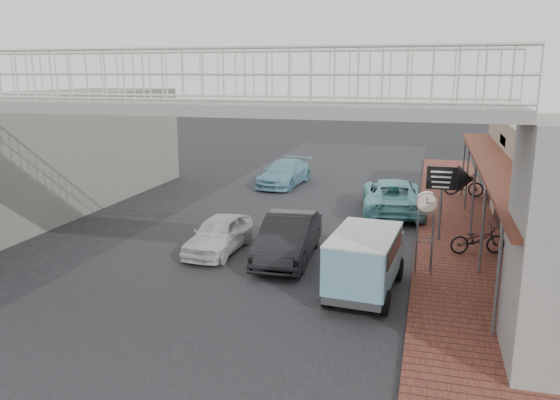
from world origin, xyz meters
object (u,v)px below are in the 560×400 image
Objects in this scene: white_hatchback at (219,234)px; angkot_van at (366,254)px; angkot_far at (284,173)px; street_clock at (427,206)px; dark_sedan at (288,237)px; angkot_curb at (392,196)px; motorcycle_far at (463,184)px; arrow_sign at (463,180)px; motorcycle_near at (478,240)px.

angkot_van reaches higher than white_hatchback.
street_clock is at bearing -52.45° from angkot_far.
angkot_van is (5.86, -13.52, 0.46)m from angkot_far.
dark_sedan reaches higher than angkot_far.
white_hatchback is 1.45× the size of street_clock.
angkot_van is at bearing -41.58° from dark_sedan.
angkot_curb is 2.86× the size of motorcycle_far.
white_hatchback is 13.45m from motorcycle_far.
arrow_sign is (2.56, -3.88, 1.55)m from angkot_curb.
motorcycle_far is (8.28, 10.60, 0.05)m from white_hatchback.
motorcycle_far is at bearing 77.92° from street_clock.
motorcycle_near is (5.88, 1.86, -0.14)m from dark_sedan.
angkot_far is 2.51× the size of motorcycle_near.
dark_sedan is 1.78× the size of street_clock.
angkot_curb is at bearing 65.52° from dark_sedan.
arrow_sign is at bearing -174.48° from motorcycle_far.
white_hatchback is 6.82m from street_clock.
arrow_sign reaches higher than angkot_curb.
angkot_curb is at bearing 94.09° from angkot_van.
motorcycle_far is (3.07, 3.74, -0.08)m from angkot_curb.
motorcycle_near is (3.18, 4.05, -0.55)m from angkot_van.
white_hatchback is 11.27m from angkot_far.
angkot_van reaches higher than angkot_far.
motorcycle_far is 0.76× the size of street_clock.
dark_sedan is at bearing 145.61° from angkot_van.
motorcycle_far reaches higher than motorcycle_near.
arrow_sign reaches higher than angkot_van.
angkot_far is 9.04m from motorcycle_far.
angkot_far is 1.68× the size of arrow_sign.
motorcycle_near is at bearing 56.52° from angkot_van.
angkot_curb is 7.39m from angkot_far.
angkot_far is at bearing 24.76° from motorcycle_near.
arrow_sign reaches higher than angkot_far.
angkot_van is 1.37× the size of arrow_sign.
motorcycle_near is 8.82m from motorcycle_far.
dark_sedan reaches higher than motorcycle_far.
angkot_curb is at bearing 54.50° from white_hatchback.
angkot_curb is 7.65m from street_clock.
angkot_curb is (2.79, 6.94, 0.02)m from dark_sedan.
angkot_van is at bearing 82.70° from angkot_curb.
dark_sedan is (2.42, -0.08, 0.11)m from white_hatchback.
angkot_van is 5.17m from motorcycle_near.
motorcycle_near is 0.74× the size of street_clock.
angkot_far reaches higher than motorcycle_near.
dark_sedan is at bearing 170.27° from street_clock.
motorcycle_near is at bearing 114.55° from angkot_curb.
street_clock is (-1.65, -11.13, 1.48)m from motorcycle_far.
angkot_far is at bearing 118.40° from street_clock.
motorcycle_far is (-0.02, 8.82, 0.08)m from motorcycle_near.
motorcycle_near is 0.67× the size of arrow_sign.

